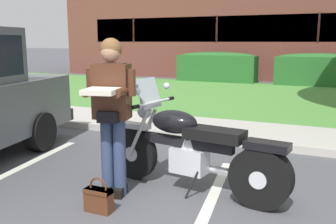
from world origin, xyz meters
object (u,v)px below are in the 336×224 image
Objects in this scene: brick_building at (325,33)px; handbag at (99,198)px; rider_person at (111,105)px; motorcycle at (198,151)px; hedge_center_left at (320,69)px; hedge_left at (217,67)px.

handbag is at bearing -93.64° from brick_building.
rider_person is 0.07× the size of brick_building.
brick_building reaches higher than motorcycle.
rider_person is 4.74× the size of handbag.
hedge_center_left is (1.51, 11.60, -0.36)m from rider_person.
motorcycle is 0.70× the size of hedge_left.
motorcycle reaches higher than hedge_center_left.
hedge_left reaches higher than handbag.
handbag is (0.09, -0.42, -0.86)m from rider_person.
hedge_left is (-2.49, 12.02, 0.51)m from handbag.
motorcycle is 1.06m from rider_person.
rider_person is 0.96m from handbag.
hedge_center_left is at bearing 86.46° from motorcycle.
hedge_left is at bearing 106.07° from motorcycle.
motorcycle is 1.31× the size of rider_person.
hedge_left and hedge_center_left have the same top height.
rider_person is (-0.82, -0.44, 0.52)m from motorcycle.
hedge_center_left is 7.15m from brick_building.
motorcycle is 11.62m from hedge_left.
rider_person reaches higher than hedge_left.
rider_person reaches higher than hedge_center_left.
hedge_left is at bearing 101.72° from handbag.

